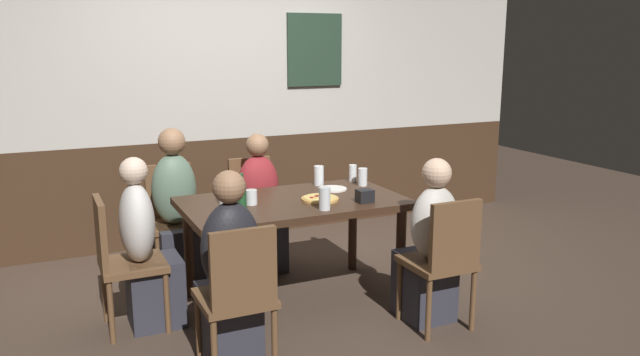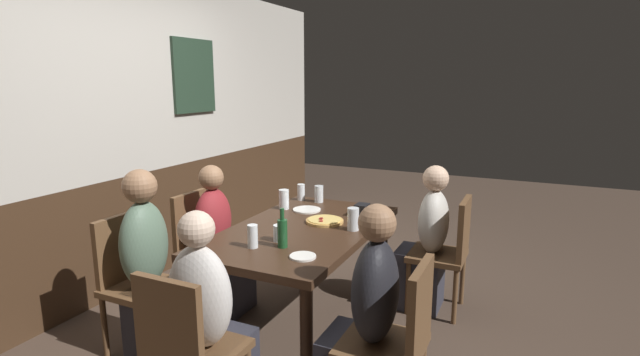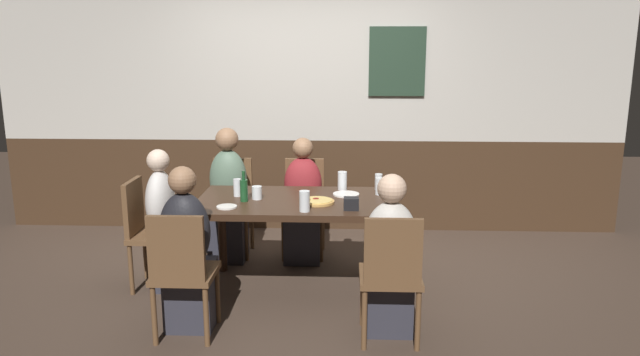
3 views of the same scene
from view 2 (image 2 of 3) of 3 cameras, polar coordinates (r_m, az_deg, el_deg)
The scene contains 24 objects.
ground_plane at distance 3.51m, azimuth -2.05°, elevation -17.55°, with size 12.00×12.00×0.00m, color #423328.
wall_back at distance 4.11m, azimuth -23.18°, elevation 5.04°, with size 6.40×0.13×2.60m.
dining_table at distance 3.24m, azimuth -2.14°, elevation -7.40°, with size 1.54×0.89×0.74m.
chair_left_near at distance 2.44m, azimuth 9.28°, elevation -18.41°, with size 0.40×0.40×0.88m.
chair_left_far at distance 3.28m, azimuth -21.59°, elevation -10.93°, with size 0.40×0.40×0.88m.
chair_right_near at distance 3.65m, azimuth 15.18°, elevation -8.20°, with size 0.40×0.40×0.88m.
chair_mid_far at distance 3.74m, azimuth -14.04°, elevation -7.64°, with size 0.40×0.40×0.88m.
chair_head_west at distance 2.41m, azimuth -15.83°, elevation -19.14°, with size 0.40×0.40×0.88m.
person_left_near at distance 2.49m, azimuth 5.49°, elevation -18.04°, with size 0.34×0.37×1.15m.
person_left_far at distance 3.17m, azimuth -19.57°, elevation -11.35°, with size 0.34×0.37×1.20m.
person_right_near at distance 3.69m, azimuth 12.62°, elevation -8.37°, with size 0.34×0.37×1.11m.
person_mid_far at distance 3.66m, azimuth -11.99°, elevation -8.54°, with size 0.34×0.37×1.11m.
person_head_west at distance 2.53m, azimuth -13.27°, elevation -18.09°, with size 0.37×0.34×1.13m.
pizza at distance 3.31m, azimuth 0.57°, elevation -5.18°, with size 0.26×0.26×0.03m.
pint_glass_pale at distance 3.84m, azimuth -0.14°, elevation -2.08°, with size 0.07×0.07×0.14m.
tumbler_water at distance 2.85m, azimuth -8.12°, elevation -7.16°, with size 0.06×0.06×0.14m.
beer_glass_half at distance 3.91m, azimuth -2.30°, elevation -1.85°, with size 0.06×0.06×0.13m.
beer_glass_tall at distance 3.14m, azimuth 4.02°, elevation -5.08°, with size 0.08×0.08×0.15m.
pint_glass_stout at distance 2.94m, azimuth -4.94°, elevation -6.74°, with size 0.08×0.08×0.10m.
tumbler_short at distance 3.65m, azimuth -4.37°, elevation -2.74°, with size 0.08×0.08×0.15m.
beer_bottle_green at distance 2.82m, azimuth -4.56°, elevation -6.54°, with size 0.06×0.06×0.24m.
plate_white_large at distance 3.61m, azimuth -1.60°, elevation -3.85°, with size 0.21×0.21×0.01m, color white.
plate_white_small at distance 2.69m, azimuth -2.08°, elevation -9.44°, with size 0.15×0.15×0.01m, color white.
condiment_caddy at distance 3.47m, azimuth 5.08°, elevation -3.88°, with size 0.11×0.09×0.09m, color black.
Camera 2 is at (-2.72, -1.40, 1.72)m, focal length 26.54 mm.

